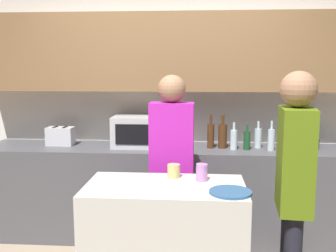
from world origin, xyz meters
The scene contains 18 objects.
back_wall centered at (0.00, 1.66, 1.54)m, with size 6.40×0.40×2.70m.
back_counter centered at (0.00, 1.39, 0.45)m, with size 3.60×0.62×0.91m.
kitchen_island centered at (0.09, 0.10, 0.46)m, with size 1.04×0.57×0.93m.
microwave centered at (-0.27, 1.43, 1.06)m, with size 0.52×0.39×0.30m.
toaster centered at (-1.08, 1.43, 1.00)m, with size 0.26×0.16×0.18m.
potted_plant centered at (1.39, 1.43, 1.11)m, with size 0.14×0.14×0.39m.
bottle_0 centered at (0.42, 1.39, 1.03)m, with size 0.07×0.07×0.33m.
bottle_1 centered at (0.54, 1.40, 1.03)m, with size 0.09×0.09×0.32m.
bottle_2 centered at (0.64, 1.34, 1.01)m, with size 0.07×0.07×0.26m.
bottle_3 centered at (0.76, 1.34, 1.00)m, with size 0.06×0.06×0.24m.
bottle_4 centered at (0.88, 1.44, 1.01)m, with size 0.07×0.07×0.26m.
bottle_5 centered at (0.98, 1.31, 1.02)m, with size 0.06×0.06×0.28m.
bottle_6 centered at (1.12, 1.39, 1.00)m, with size 0.06×0.06×0.24m.
plate_on_island centered at (0.50, -0.04, 0.93)m, with size 0.26×0.26×0.01m.
cup_0 centered at (0.33, 0.21, 0.98)m, with size 0.08×0.08×0.12m.
cup_1 centered at (0.13, 0.28, 0.97)m, with size 0.09×0.09×0.09m.
person_left centered at (0.89, 0.02, 0.99)m, with size 0.22×0.36×1.66m.
person_center centered at (0.10, 0.65, 0.96)m, with size 0.34×0.21×1.63m.
Camera 1 is at (0.29, -2.36, 1.68)m, focal length 42.00 mm.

